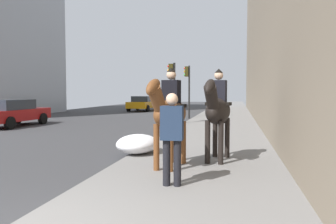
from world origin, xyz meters
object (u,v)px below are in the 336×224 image
traffic_light_far_curb (188,83)px  pedestrian_greeting (172,133)px  mounted_horse_near (169,112)px  traffic_light_near_curb (173,83)px  car_near_lane (13,112)px  car_mid_lane (143,103)px  mounted_horse_far (217,110)px

traffic_light_far_curb → pedestrian_greeting: bearing=-172.8°
mounted_horse_near → traffic_light_near_curb: 10.71m
pedestrian_greeting → car_near_lane: bearing=44.7°
mounted_horse_near → car_mid_lane: bearing=-153.2°
traffic_light_near_curb → traffic_light_far_curb: bearing=-1.0°
car_near_lane → car_mid_lane: bearing=-9.0°
mounted_horse_near → car_mid_lane: mounted_horse_near is taller
traffic_light_far_curb → traffic_light_near_curb: bearing=179.0°
pedestrian_greeting → traffic_light_near_curb: 12.25m
mounted_horse_far → car_mid_lane: size_ratio=0.52×
mounted_horse_far → pedestrian_greeting: mounted_horse_far is taller
traffic_light_far_curb → car_near_lane: bearing=130.8°
car_mid_lane → car_near_lane: bearing=-8.2°
pedestrian_greeting → mounted_horse_far: bearing=-17.6°
pedestrian_greeting → car_near_lane: (9.99, 10.56, -0.34)m
mounted_horse_near → traffic_light_far_curb: (15.75, 1.82, 1.08)m
car_mid_lane → pedestrian_greeting: bearing=18.5°
car_mid_lane → traffic_light_near_curb: (-13.81, -5.59, 1.54)m
mounted_horse_far → traffic_light_far_curb: traffic_light_far_curb is taller
mounted_horse_near → car_near_lane: 13.31m
pedestrian_greeting → traffic_light_far_curb: size_ratio=0.46×
traffic_light_far_curb → car_mid_lane: bearing=33.5°
mounted_horse_far → car_mid_lane: (23.36, 8.52, -0.64)m
car_near_lane → mounted_horse_near: bearing=-128.9°
traffic_light_far_curb → mounted_horse_near: bearing=-173.4°
mounted_horse_far → traffic_light_near_curb: size_ratio=0.68×
mounted_horse_near → car_mid_lane: 25.45m
car_near_lane → car_mid_lane: 16.04m
mounted_horse_near → pedestrian_greeting: size_ratio=1.34×
mounted_horse_far → traffic_light_near_curb: (9.55, 2.94, 0.90)m
car_mid_lane → traffic_light_near_curb: traffic_light_near_curb is taller
traffic_light_near_curb → mounted_horse_far: bearing=-162.9°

